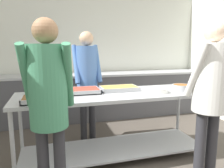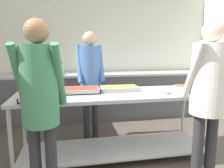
# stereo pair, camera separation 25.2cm
# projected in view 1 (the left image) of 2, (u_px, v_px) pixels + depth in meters

# --- Properties ---
(wall_rear) EXTENTS (4.88, 0.06, 2.65)m
(wall_rear) POSITION_uv_depth(u_px,v_px,m) (92.00, 53.00, 4.68)
(wall_rear) COLOR silver
(wall_rear) RESTS_ON ground_plane
(back_counter) EXTENTS (4.72, 0.65, 0.92)m
(back_counter) POSITION_uv_depth(u_px,v_px,m) (96.00, 96.00, 4.47)
(back_counter) COLOR #4C4C51
(back_counter) RESTS_ON ground_plane
(serving_counter) EXTENTS (2.44, 0.78, 0.86)m
(serving_counter) POSITION_uv_depth(u_px,v_px,m) (114.00, 114.00, 2.81)
(serving_counter) COLOR #ADAFB5
(serving_counter) RESTS_ON ground_plane
(serving_tray_vegetables) EXTENTS (0.41, 0.33, 0.05)m
(serving_tray_vegetables) POSITION_uv_depth(u_px,v_px,m) (42.00, 99.00, 2.34)
(serving_tray_vegetables) COLOR #ADAFB5
(serving_tray_vegetables) RESTS_ON serving_counter
(serving_tray_roast) EXTENTS (0.46, 0.34, 0.05)m
(serving_tray_roast) POSITION_uv_depth(u_px,v_px,m) (81.00, 91.00, 2.77)
(serving_tray_roast) COLOR #ADAFB5
(serving_tray_roast) RESTS_ON serving_counter
(serving_tray_greens) EXTENTS (0.49, 0.30, 0.05)m
(serving_tray_greens) POSITION_uv_depth(u_px,v_px,m) (119.00, 89.00, 2.93)
(serving_tray_greens) COLOR #ADAFB5
(serving_tray_greens) RESTS_ON serving_counter
(plate_stack) EXTENTS (0.27, 0.27, 0.06)m
(plate_stack) POSITION_uv_depth(u_px,v_px,m) (157.00, 90.00, 2.79)
(plate_stack) COLOR white
(plate_stack) RESTS_ON serving_counter
(sauce_pan) EXTENTS (0.37, 0.23, 0.09)m
(sauce_pan) POSITION_uv_depth(u_px,v_px,m) (181.00, 87.00, 2.89)
(sauce_pan) COLOR #ADAFB5
(sauce_pan) RESTS_ON serving_counter
(guest_serving_left) EXTENTS (0.46, 0.38, 1.67)m
(guest_serving_left) POSITION_uv_depth(u_px,v_px,m) (48.00, 94.00, 1.83)
(guest_serving_left) COLOR #2D2D33
(guest_serving_left) RESTS_ON ground_plane
(guest_serving_right) EXTENTS (0.46, 0.35, 1.69)m
(guest_serving_right) POSITION_uv_depth(u_px,v_px,m) (210.00, 85.00, 2.26)
(guest_serving_right) COLOR #2D2D33
(guest_serving_right) RESTS_ON ground_plane
(cook_behind_counter) EXTENTS (0.43, 0.34, 1.67)m
(cook_behind_counter) POSITION_uv_depth(u_px,v_px,m) (87.00, 74.00, 3.30)
(cook_behind_counter) COLOR #2D2D33
(cook_behind_counter) RESTS_ON ground_plane
(water_bottle) EXTENTS (0.06, 0.06, 0.22)m
(water_bottle) POSITION_uv_depth(u_px,v_px,m) (54.00, 69.00, 4.25)
(water_bottle) COLOR silver
(water_bottle) RESTS_ON back_counter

